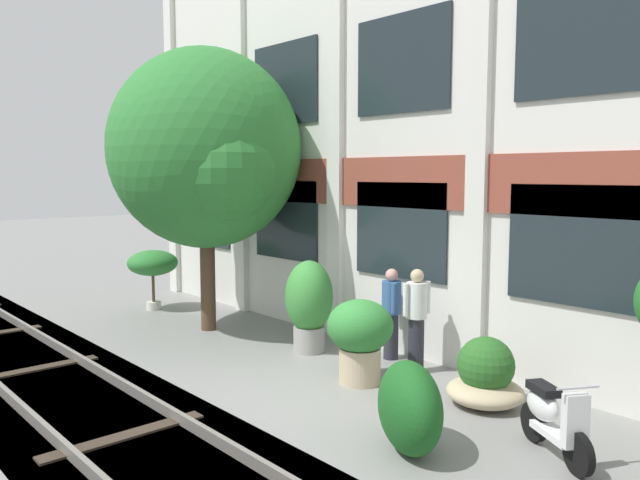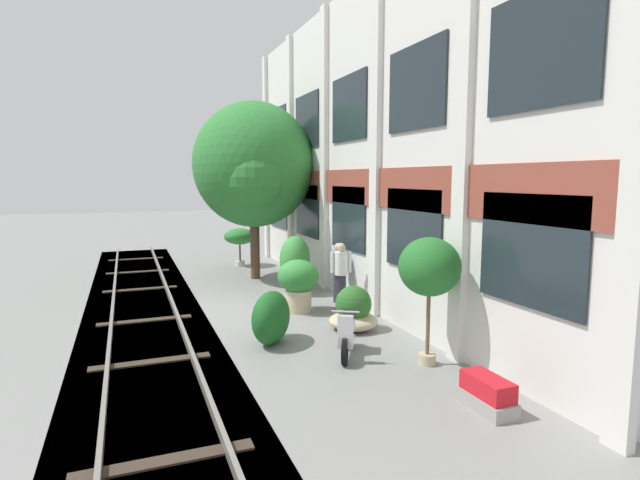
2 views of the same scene
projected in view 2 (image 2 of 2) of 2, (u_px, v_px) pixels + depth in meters
ground_plane at (249, 309)px, 12.72m from camera, size 80.00×80.00×0.00m
apartment_facade at (357, 149)px, 13.29m from camera, size 16.63×0.64×8.21m
rail_tracks at (145, 325)px, 11.82m from camera, size 24.27×2.80×0.43m
broadleaf_tree at (254, 168)px, 16.17m from camera, size 4.09×3.90×5.77m
potted_plant_stone_basin at (295, 262)px, 14.26m from camera, size 0.88×0.88×1.69m
potted_plant_tall_urn at (240, 237)px, 18.87m from camera, size 1.19×1.19×1.44m
potted_plant_fluted_column at (298, 281)px, 12.41m from camera, size 1.03×1.03×1.31m
potted_plant_square_trough at (487, 394)px, 7.18m from camera, size 0.90×0.43×0.49m
potted_plant_low_pan at (430, 268)px, 8.74m from camera, size 1.09×1.09×2.30m
potted_plant_wide_bowl at (353, 312)px, 10.99m from camera, size 1.09×1.09×0.98m
scooter_near_curb at (348, 332)px, 9.40m from camera, size 1.24×0.81×0.98m
resident_watching_tracks at (338, 271)px, 13.36m from camera, size 0.44×0.36×1.61m
resident_near_plants at (341, 274)px, 12.53m from camera, size 0.34×0.52×1.72m
topiary_hedge at (271, 318)px, 10.03m from camera, size 1.46×1.29×1.07m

